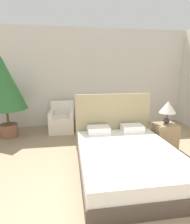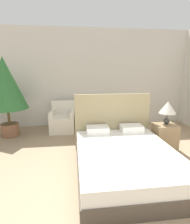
{
  "view_description": "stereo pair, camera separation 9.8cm",
  "coord_description": "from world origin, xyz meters",
  "px_view_note": "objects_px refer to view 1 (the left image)",
  "views": [
    {
      "loc": [
        -0.72,
        -1.43,
        1.67
      ],
      "look_at": [
        -0.11,
        2.75,
        0.68
      ],
      "focal_mm": 28.0,
      "sensor_mm": 36.0,
      "label": 1
    },
    {
      "loc": [
        -0.63,
        -1.44,
        1.67
      ],
      "look_at": [
        -0.11,
        2.75,
        0.68
      ],
      "focal_mm": 28.0,
      "sensor_mm": 36.0,
      "label": 2
    }
  ],
  "objects_px": {
    "potted_palm": "(4,86)",
    "nightstand": "(164,137)",
    "side_table": "(82,123)",
    "table_lamp": "(168,108)",
    "bed": "(126,156)",
    "armchair_near_window_right": "(100,120)",
    "armchair_near_window_left": "(62,122)"
  },
  "relations": [
    {
      "from": "side_table",
      "to": "bed",
      "type": "bearing_deg",
      "value": -74.13
    },
    {
      "from": "potted_palm",
      "to": "nightstand",
      "type": "bearing_deg",
      "value": -19.84
    },
    {
      "from": "potted_palm",
      "to": "nightstand",
      "type": "distance_m",
      "value": 3.96
    },
    {
      "from": "bed",
      "to": "nightstand",
      "type": "height_order",
      "value": "bed"
    },
    {
      "from": "potted_palm",
      "to": "nightstand",
      "type": "relative_size",
      "value": 3.54
    },
    {
      "from": "side_table",
      "to": "armchair_near_window_left",
      "type": "bearing_deg",
      "value": 175.59
    },
    {
      "from": "armchair_near_window_right",
      "to": "table_lamp",
      "type": "distance_m",
      "value": 1.99
    },
    {
      "from": "armchair_near_window_left",
      "to": "potted_palm",
      "type": "bearing_deg",
      "value": -168.88
    },
    {
      "from": "side_table",
      "to": "nightstand",
      "type": "bearing_deg",
      "value": -40.73
    },
    {
      "from": "side_table",
      "to": "potted_palm",
      "type": "bearing_deg",
      "value": -175.12
    },
    {
      "from": "potted_palm",
      "to": "side_table",
      "type": "relative_size",
      "value": 4.6
    },
    {
      "from": "armchair_near_window_left",
      "to": "side_table",
      "type": "height_order",
      "value": "armchair_near_window_left"
    },
    {
      "from": "armchair_near_window_left",
      "to": "side_table",
      "type": "distance_m",
      "value": 0.55
    },
    {
      "from": "bed",
      "to": "nightstand",
      "type": "relative_size",
      "value": 3.57
    },
    {
      "from": "bed",
      "to": "armchair_near_window_left",
      "type": "bearing_deg",
      "value": 117.86
    },
    {
      "from": "nightstand",
      "to": "side_table",
      "type": "relative_size",
      "value": 1.3
    },
    {
      "from": "potted_palm",
      "to": "side_table",
      "type": "height_order",
      "value": "potted_palm"
    },
    {
      "from": "armchair_near_window_right",
      "to": "nightstand",
      "type": "bearing_deg",
      "value": -55.18
    },
    {
      "from": "side_table",
      "to": "table_lamp",
      "type": "bearing_deg",
      "value": -39.77
    },
    {
      "from": "nightstand",
      "to": "table_lamp",
      "type": "xyz_separation_m",
      "value": [
        0.03,
        0.03,
        0.63
      ]
    },
    {
      "from": "bed",
      "to": "armchair_near_window_right",
      "type": "xyz_separation_m",
      "value": [
        -0.06,
        2.17,
        0.02
      ]
    },
    {
      "from": "armchair_near_window_right",
      "to": "potted_palm",
      "type": "bearing_deg",
      "value": -177.91
    },
    {
      "from": "nightstand",
      "to": "table_lamp",
      "type": "height_order",
      "value": "table_lamp"
    },
    {
      "from": "bed",
      "to": "armchair_near_window_right",
      "type": "relative_size",
      "value": 2.45
    },
    {
      "from": "potted_palm",
      "to": "side_table",
      "type": "bearing_deg",
      "value": 4.88
    },
    {
      "from": "potted_palm",
      "to": "table_lamp",
      "type": "relative_size",
      "value": 4.16
    },
    {
      "from": "bed",
      "to": "side_table",
      "type": "relative_size",
      "value": 4.64
    },
    {
      "from": "potted_palm",
      "to": "side_table",
      "type": "xyz_separation_m",
      "value": [
        1.9,
        0.16,
        -1.1
      ]
    },
    {
      "from": "bed",
      "to": "armchair_near_window_left",
      "type": "distance_m",
      "value": 2.46
    },
    {
      "from": "bed",
      "to": "armchair_near_window_left",
      "type": "xyz_separation_m",
      "value": [
        -1.15,
        2.17,
        0.02
      ]
    },
    {
      "from": "bed",
      "to": "table_lamp",
      "type": "xyz_separation_m",
      "value": [
        1.12,
        0.7,
        0.66
      ]
    },
    {
      "from": "table_lamp",
      "to": "side_table",
      "type": "bearing_deg",
      "value": 140.23
    }
  ]
}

